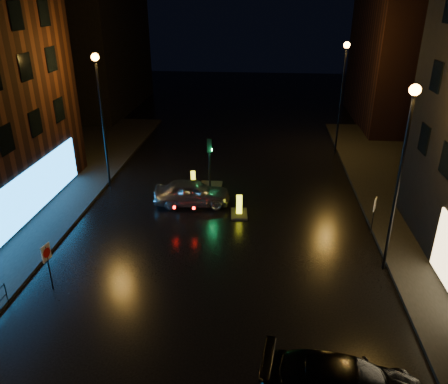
{
  "coord_description": "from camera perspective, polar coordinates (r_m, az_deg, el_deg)",
  "views": [
    {
      "loc": [
        2.06,
        -11.41,
        11.52
      ],
      "look_at": [
        0.3,
        7.61,
        2.8
      ],
      "focal_mm": 35.0,
      "sensor_mm": 36.0,
      "label": 1
    }
  ],
  "objects": [
    {
      "name": "silver_hatchback",
      "position": [
        25.91,
        -4.19,
        -0.07
      ],
      "size": [
        4.61,
        2.18,
        1.52
      ],
      "primitive_type": "imported",
      "rotation": [
        0.0,
        0.0,
        1.66
      ],
      "color": "#A6A7AE",
      "rests_on": "ground"
    },
    {
      "name": "bollard_far",
      "position": [
        28.59,
        -4.04,
        1.2
      ],
      "size": [
        1.12,
        1.38,
        1.04
      ],
      "rotation": [
        0.0,
        0.0,
        0.32
      ],
      "color": "black",
      "rests_on": "ground"
    },
    {
      "name": "traffic_signal",
      "position": [
        27.89,
        -1.85,
        1.25
      ],
      "size": [
        1.4,
        2.4,
        3.45
      ],
      "color": "black",
      "rests_on": "ground"
    },
    {
      "name": "road_sign_left",
      "position": [
        19.58,
        -22.12,
        -7.81
      ],
      "size": [
        0.15,
        0.53,
        2.19
      ],
      "rotation": [
        0.0,
        0.0,
        -0.18
      ],
      "color": "black",
      "rests_on": "ground"
    },
    {
      "name": "ground",
      "position": [
        16.35,
        -3.73,
        -20.34
      ],
      "size": [
        120.0,
        120.0,
        0.0
      ],
      "primitive_type": "plane",
      "color": "black",
      "rests_on": "ground"
    },
    {
      "name": "street_lamp_rnear",
      "position": [
        19.28,
        22.4,
        4.64
      ],
      "size": [
        0.44,
        0.44,
        8.37
      ],
      "color": "black",
      "rests_on": "ground"
    },
    {
      "name": "building_far_left",
      "position": [
        50.01,
        -16.78,
        18.38
      ],
      "size": [
        8.0,
        16.0,
        14.0
      ],
      "primitive_type": "cube",
      "color": "black",
      "rests_on": "ground"
    },
    {
      "name": "street_lamp_lfar",
      "position": [
        27.9,
        -15.85,
        11.29
      ],
      "size": [
        0.44,
        0.44,
        8.37
      ],
      "color": "black",
      "rests_on": "ground"
    },
    {
      "name": "building_far_right",
      "position": [
        45.64,
        22.62,
        15.81
      ],
      "size": [
        8.0,
        14.0,
        12.0
      ],
      "primitive_type": "cube",
      "color": "black",
      "rests_on": "ground"
    },
    {
      "name": "bollard_near",
      "position": [
        24.83,
        1.99,
        -2.44
      ],
      "size": [
        1.03,
        1.45,
        1.21
      ],
      "rotation": [
        0.0,
        0.0,
        0.08
      ],
      "color": "black",
      "rests_on": "ground"
    },
    {
      "name": "road_sign_right",
      "position": [
        23.63,
        19.06,
        -1.92
      ],
      "size": [
        0.24,
        0.47,
        2.04
      ],
      "rotation": [
        0.0,
        0.0,
        2.74
      ],
      "color": "black",
      "rests_on": "ground"
    },
    {
      "name": "street_lamp_rfar",
      "position": [
        34.42,
        15.25,
        13.74
      ],
      "size": [
        0.44,
        0.44,
        8.37
      ],
      "color": "black",
      "rests_on": "ground"
    }
  ]
}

